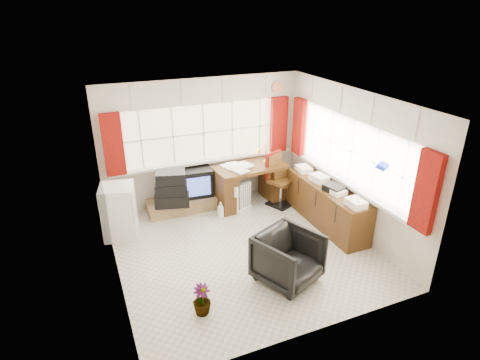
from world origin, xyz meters
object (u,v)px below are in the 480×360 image
object	(u,v)px
office_chair	(288,258)
radiator	(242,200)
desk	(250,183)
credenza	(327,205)
tv_bench	(183,205)
crt_tv	(195,181)
mini_fridge	(119,211)
desk_lamp	(266,148)
task_chair	(277,177)

from	to	relation	value
office_chair	radiator	size ratio (longest dim) A/B	1.43
desk	credenza	bearing A→B (deg)	-53.76
credenza	tv_bench	bearing A→B (deg)	146.30
desk	office_chair	size ratio (longest dim) A/B	1.75
desk	radiator	size ratio (longest dim) A/B	2.50
desk	crt_tv	xyz separation A→B (m)	(-1.03, 0.34, 0.08)
credenza	crt_tv	xyz separation A→B (m)	(-1.98, 1.65, 0.13)
crt_tv	mini_fridge	distance (m)	1.66
desk	radiator	distance (m)	0.42
radiator	crt_tv	xyz separation A→B (m)	(-0.76, 0.58, 0.29)
office_chair	tv_bench	world-z (taller)	office_chair
desk	radiator	world-z (taller)	desk
desk_lamp	radiator	xyz separation A→B (m)	(-0.66, -0.33, -0.86)
desk	credenza	xyz separation A→B (m)	(0.95, -1.30, -0.06)
credenza	mini_fridge	world-z (taller)	mini_fridge
credenza	crt_tv	bearing A→B (deg)	140.27
office_chair	credenza	bearing A→B (deg)	15.28
crt_tv	mini_fridge	size ratio (longest dim) A/B	0.68
mini_fridge	tv_bench	bearing A→B (deg)	20.61
desk_lamp	radiator	distance (m)	1.13
radiator	credenza	size ratio (longest dim) A/B	0.29
tv_bench	desk	bearing A→B (deg)	-9.32
desk	desk_lamp	distance (m)	0.76
desk_lamp	radiator	world-z (taller)	desk_lamp
desk_lamp	crt_tv	size ratio (longest dim) A/B	0.63
office_chair	credenza	distance (m)	1.87
desk_lamp	radiator	size ratio (longest dim) A/B	0.70
radiator	tv_bench	size ratio (longest dim) A/B	0.42
desk	desk_lamp	world-z (taller)	desk_lamp
desk_lamp	mini_fridge	distance (m)	3.05
crt_tv	radiator	bearing A→B (deg)	-37.55
task_chair	office_chair	size ratio (longest dim) A/B	1.28
office_chair	mini_fridge	world-z (taller)	mini_fridge
desk_lamp	credenza	size ratio (longest dim) A/B	0.20
office_chair	credenza	xyz separation A→B (m)	(1.46, 1.18, 0.01)
office_chair	crt_tv	size ratio (longest dim) A/B	1.30
tv_bench	mini_fridge	xyz separation A→B (m)	(-1.25, -0.47, 0.35)
desk_lamp	task_chair	world-z (taller)	desk_lamp
desk	office_chair	world-z (taller)	desk
desk	tv_bench	xyz separation A→B (m)	(-1.32, 0.22, -0.33)
crt_tv	desk_lamp	bearing A→B (deg)	-10.11
desk_lamp	tv_bench	xyz separation A→B (m)	(-1.72, 0.13, -0.97)
office_chair	mini_fridge	size ratio (longest dim) A/B	0.88
desk	task_chair	distance (m)	0.55
desk	tv_bench	world-z (taller)	desk
tv_bench	crt_tv	xyz separation A→B (m)	(0.30, 0.13, 0.40)
radiator	mini_fridge	world-z (taller)	mini_fridge
task_chair	credenza	distance (m)	1.21
desk_lamp	crt_tv	bearing A→B (deg)	169.89
task_chair	tv_bench	xyz separation A→B (m)	(-1.83, 0.41, -0.44)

